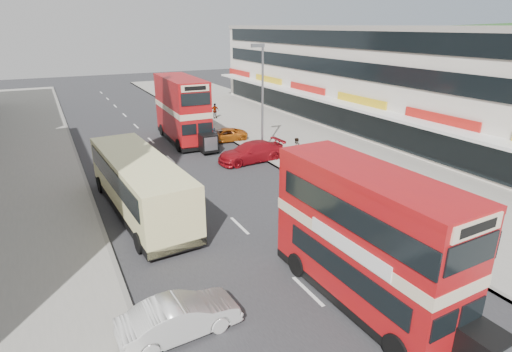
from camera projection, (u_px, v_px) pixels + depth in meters
ground at (342, 324)px, 13.66m from camera, size 160.00×160.00×0.00m
road_surface at (171, 159)px, 30.34m from camera, size 12.00×90.00×0.01m
pavement_right at (306, 139)px, 35.47m from camera, size 12.00×90.00×0.15m
kerb_left at (82, 171)px, 27.70m from camera, size 0.20×90.00×0.16m
kerb_right at (245, 148)px, 32.94m from camera, size 0.20×90.00×0.16m
commercial_row at (367, 77)px, 38.96m from camera, size 9.90×46.20×9.30m
street_lamp at (262, 92)px, 29.83m from camera, size 1.00×0.20×8.12m
bus_main at (367, 238)px, 14.03m from camera, size 2.59×8.63×4.74m
bus_second at (182, 109)px, 34.34m from camera, size 2.83×9.44×5.16m
coach at (140, 183)px, 21.23m from camera, size 3.37×10.75×2.81m
car_left_front at (180, 317)px, 13.00m from camera, size 3.94×1.57×1.27m
car_right_a at (251, 152)px, 29.64m from camera, size 5.04×2.23×1.44m
car_right_b at (224, 135)px, 34.89m from camera, size 4.12×2.28×1.09m
car_right_c at (188, 119)px, 39.95m from camera, size 4.47×1.85×1.51m
pedestrian_near at (296, 148)px, 29.85m from camera, size 0.63×0.48×1.57m
pedestrian_far at (215, 111)px, 42.85m from camera, size 0.92×0.40×1.57m
cyclist at (215, 143)px, 32.19m from camera, size 0.67×1.85×1.88m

